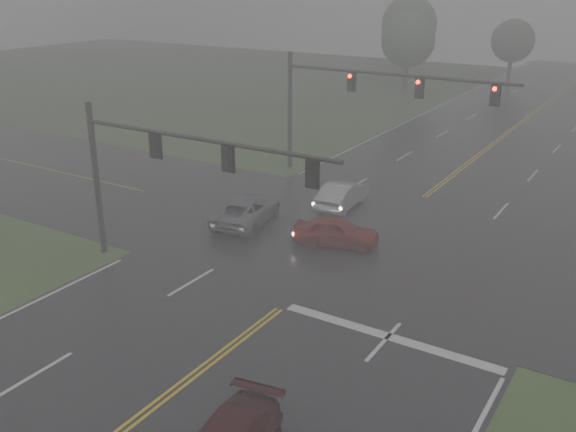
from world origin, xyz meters
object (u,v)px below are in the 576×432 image
Objects in this scene: sedan_red at (336,245)px; sedan_silver at (342,207)px; signal_gantry_near at (158,162)px; car_grey at (247,223)px; signal_gantry_far at (354,93)px.

sedan_red is 5.52m from sedan_silver.
sedan_red is 0.33× the size of signal_gantry_near.
car_grey is (-3.15, -4.88, 0.00)m from sedan_silver.
car_grey is 8.35m from signal_gantry_near.
signal_gantry_far reaches higher than sedan_red.
signal_gantry_near reaches higher than sedan_silver.
car_grey reaches higher than sedan_red.
car_grey is at bearing 92.24° from signal_gantry_near.
car_grey is at bearing 52.46° from sedan_silver.
sedan_red is 0.81× the size of car_grey.
car_grey is 0.34× the size of signal_gantry_far.
signal_gantry_near reaches higher than sedan_red.
sedan_red is 0.93× the size of sedan_silver.
sedan_silver is 12.91m from signal_gantry_near.
signal_gantry_far is (0.77, 16.92, 0.44)m from signal_gantry_near.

